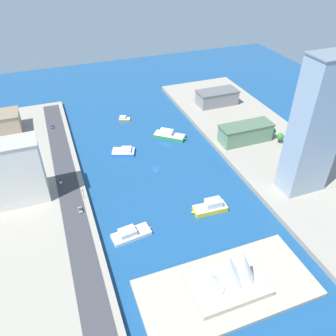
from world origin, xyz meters
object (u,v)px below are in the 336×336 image
Objects in this scene: ferry_green_doubledeck at (169,135)px; ferry_white_commuter at (130,234)px; hatchback_blue at (52,127)px; traffic_light_waterfront at (83,192)px; opera_landmark at (229,275)px; ferry_yellow_fast at (211,207)px; catamaran_blue at (124,151)px; apartment_midrise_tan at (4,122)px; terminal_long_green at (245,133)px; tower_tall_glass at (315,128)px; hotel_broad_white at (13,173)px; van_white at (60,181)px; water_taxi_orange at (124,118)px; warehouse_low_gray at (217,97)px; sedan_silver at (80,210)px.

ferry_white_commuter is at bearing 57.94° from ferry_green_doubledeck.
ferry_green_doubledeck reaches higher than hatchback_blue.
opera_landmark is (-49.72, 80.39, 2.46)m from traffic_light_waterfront.
ferry_yellow_fast reaches higher than ferry_green_doubledeck.
hatchback_blue is at bearing -48.15° from catamaran_blue.
apartment_midrise_tan reaches higher than terminal_long_green.
tower_tall_glass is 92.65m from opera_landmark.
ferry_yellow_fast is 0.56× the size of hotel_broad_white.
ferry_yellow_fast is 77.09m from terminal_long_green.
opera_landmark reaches higher than ferry_yellow_fast.
traffic_light_waterfront is (34.48, 42.59, 6.17)m from catamaran_blue.
van_white is at bearing 88.84° from hatchback_blue.
ferry_green_doubledeck is at bearing -144.46° from traffic_light_waterfront.
hotel_broad_white is (51.95, -46.18, 20.48)m from ferry_white_commuter.
ferry_yellow_fast reaches higher than water_taxi_orange.
traffic_light_waterfront is (128.86, 84.79, -1.85)m from warehouse_low_gray.
terminal_long_green is 124.66m from opera_landmark.
ferry_green_doubledeck is at bearing 30.41° from warehouse_low_gray.
water_taxi_orange is 171.33m from opera_landmark.
opera_landmark is at bearing 64.40° from warehouse_low_gray.
hotel_broad_white is at bearing 44.33° from water_taxi_orange.
ferry_yellow_fast is 92.77m from van_white.
apartment_midrise_tan is at bearing -50.53° from ferry_yellow_fast.
warehouse_low_gray is 163.09m from sedan_silver.
van_white is 117.85m from opera_landmark.
ferry_white_commuter is at bearing 117.79° from van_white.
apartment_midrise_tan reaches higher than van_white.
apartment_midrise_tan reaches higher than ferry_white_commuter.
opera_landmark is at bearing 121.11° from van_white.
van_white is (130.87, 2.34, -5.68)m from terminal_long_green.
tower_tall_glass reaches higher than van_white.
terminal_long_green is (3.31, -57.33, -33.45)m from tower_tall_glass.
van_white reaches higher than catamaran_blue.
van_white is (76.76, -52.08, 1.54)m from ferry_yellow_fast.
sedan_silver is at bearing 69.79° from traffic_light_waterfront.
ferry_white_commuter is at bearing 29.42° from terminal_long_green.
apartment_midrise_tan is 216.12m from tower_tall_glass.
opera_landmark reaches higher than catamaran_blue.
tower_tall_glass is (-57.42, 2.90, 40.66)m from ferry_yellow_fast.
van_white is at bearing 1.03° from terminal_long_green.
opera_landmark is at bearing 109.02° from hatchback_blue.
opera_landmark is (-92.49, 180.38, -0.34)m from apartment_midrise_tan.
ferry_white_commuter is 72.46m from hotel_broad_white.
ferry_green_doubledeck is at bearing -99.52° from opera_landmark.
terminal_long_green is 146.84m from hatchback_blue.
terminal_long_green is at bearing 166.89° from catamaran_blue.
water_taxi_orange is at bearing -117.43° from traffic_light_waterfront.
terminal_long_green is at bearing -178.97° from van_white.
apartment_midrise_tan is at bearing -62.85° from opera_landmark.
warehouse_low_gray is at bearing -149.59° from ferry_green_doubledeck.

